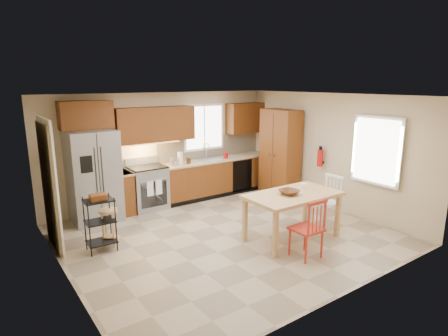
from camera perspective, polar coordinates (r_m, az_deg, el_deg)
name	(u,v)px	position (r m, az deg, el deg)	size (l,w,h in m)	color
floor	(227,235)	(6.95, 0.40, -10.14)	(5.50, 5.50, 0.00)	tan
ceiling	(227,96)	(6.39, 0.44, 10.93)	(5.50, 5.00, 0.02)	silver
wall_back	(163,148)	(8.67, -9.29, 3.02)	(5.50, 0.02, 2.50)	#CCB793
wall_front	(346,206)	(4.83, 18.10, -5.58)	(5.50, 0.02, 2.50)	#CCB793
wall_left	(60,195)	(5.48, -23.68, -3.84)	(0.02, 5.00, 2.50)	#CCB793
wall_right	(330,152)	(8.43, 15.79, 2.41)	(0.02, 5.00, 2.50)	#CCB793
refrigerator	(94,176)	(7.80, -19.22, -1.22)	(0.92, 0.75, 1.82)	gray
range_stove	(148,188)	(8.34, -11.52, -3.04)	(0.76, 0.63, 0.92)	gray
base_cabinet_narrow	(123,193)	(8.16, -15.09, -3.67)	(0.30, 0.60, 0.90)	brown
base_cabinet_run	(217,176)	(9.21, -1.06, -1.30)	(2.92, 0.60, 0.90)	brown
dishwasher	(242,176)	(9.31, 2.79, -1.16)	(0.60, 0.02, 0.78)	black
backsplash	(210,146)	(9.29, -2.07, 3.40)	(2.92, 0.03, 0.55)	beige
upper_over_fridge	(86,115)	(7.80, -20.30, 7.58)	(1.00, 0.35, 0.55)	#57260E
upper_left_block	(155,124)	(8.32, -10.45, 6.57)	(1.80, 0.35, 0.75)	#57260E
upper_right_block	(245,118)	(9.64, 3.24, 7.63)	(1.00, 0.35, 0.75)	#57260E
window_back	(204,127)	(9.12, -3.09, 6.21)	(1.12, 0.04, 1.12)	white
sink	(210,161)	(9.02, -2.07, 1.06)	(0.62, 0.46, 0.16)	gray
undercab_glow	(144,144)	(8.23, -12.16, 3.64)	(1.60, 0.30, 0.01)	#FFBF66
soap_bottle	(226,155)	(9.12, 0.26, 2.07)	(0.09, 0.09, 0.19)	#B50E0C
paper_towel	(180,158)	(8.51, -6.69, 1.48)	(0.12, 0.12, 0.28)	white
canister_steel	(172,161)	(8.43, -7.87, 0.99)	(0.11, 0.11, 0.18)	gray
canister_wood	(189,160)	(8.60, -5.41, 1.15)	(0.10, 0.10, 0.14)	#4E2815
pantry	(280,154)	(9.03, 8.52, 2.16)	(0.50, 0.95, 2.10)	brown
fire_extinguisher	(320,158)	(8.46, 14.43, 1.50)	(0.12, 0.12, 0.36)	#B50E0C
window_right	(376,151)	(7.68, 22.20, 2.44)	(0.04, 1.02, 1.32)	white
doorway	(48,187)	(6.78, -25.18, -2.63)	(0.04, 0.95, 2.10)	#8C7A59
dining_table	(292,216)	(6.78, 10.34, -7.26)	(1.67, 0.94, 0.81)	tan
chair_red	(306,228)	(6.10, 12.44, -8.89)	(0.46, 0.46, 0.98)	#AD291A
chair_white	(326,201)	(7.46, 15.24, -4.94)	(0.46, 0.46, 0.98)	white
table_bowl	(289,195)	(6.58, 9.85, -4.05)	(0.34, 0.34, 0.08)	#4E2815
table_jar	(303,187)	(6.97, 11.99, -2.91)	(0.13, 0.13, 0.15)	white
bar_stool	(110,228)	(6.70, -17.05, -8.67)	(0.31, 0.31, 0.65)	tan
utility_cart	(100,224)	(6.51, -18.34, -8.13)	(0.46, 0.36, 0.92)	black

